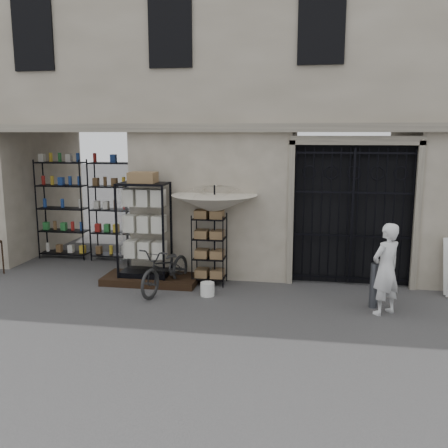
% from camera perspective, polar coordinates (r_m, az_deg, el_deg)
% --- Properties ---
extents(ground, '(80.00, 80.00, 0.00)m').
position_cam_1_polar(ground, '(8.89, 3.63, -10.37)').
color(ground, black).
rests_on(ground, ground).
extents(main_building, '(14.00, 4.00, 9.00)m').
position_cam_1_polar(main_building, '(12.37, 5.93, 16.61)').
color(main_building, '#AB9E8C').
rests_on(main_building, ground).
extents(shop_recess, '(3.00, 1.70, 3.00)m').
position_cam_1_polar(shop_recess, '(12.40, -15.99, 2.35)').
color(shop_recess, black).
rests_on(shop_recess, ground).
extents(shop_shelving, '(2.70, 0.50, 2.50)m').
position_cam_1_polar(shop_shelving, '(12.91, -15.18, 1.57)').
color(shop_shelving, black).
rests_on(shop_shelving, ground).
extents(iron_gate, '(2.50, 0.21, 3.00)m').
position_cam_1_polar(iron_gate, '(10.72, 14.38, 1.21)').
color(iron_gate, black).
rests_on(iron_gate, ground).
extents(step_platform, '(2.00, 0.90, 0.15)m').
position_cam_1_polar(step_platform, '(10.79, -8.32, -6.27)').
color(step_platform, black).
rests_on(step_platform, ground).
extents(display_cabinet, '(1.06, 0.73, 2.15)m').
position_cam_1_polar(display_cabinet, '(10.62, -9.09, -1.20)').
color(display_cabinet, black).
rests_on(display_cabinet, step_platform).
extents(wire_rack, '(0.69, 0.52, 1.49)m').
position_cam_1_polar(wire_rack, '(10.45, -1.67, -3.00)').
color(wire_rack, black).
rests_on(wire_rack, ground).
extents(market_umbrella, '(1.94, 1.96, 2.51)m').
position_cam_1_polar(market_umbrella, '(10.24, -1.10, 2.87)').
color(market_umbrella, black).
rests_on(market_umbrella, ground).
extents(white_bucket, '(0.36, 0.36, 0.27)m').
position_cam_1_polar(white_bucket, '(9.85, -1.90, -7.45)').
color(white_bucket, silver).
rests_on(white_bucket, ground).
extents(bicycle, '(0.83, 1.05, 1.77)m').
position_cam_1_polar(bicycle, '(10.25, -6.56, -7.57)').
color(bicycle, black).
rests_on(bicycle, ground).
extents(steel_bollard, '(0.20, 0.20, 0.83)m').
position_cam_1_polar(steel_bollard, '(9.53, 16.76, -6.74)').
color(steel_bollard, '#4E5158').
rests_on(steel_bollard, ground).
extents(shopkeeper, '(1.50, 1.63, 0.39)m').
position_cam_1_polar(shopkeeper, '(9.39, 17.74, -9.72)').
color(shopkeeper, silver).
rests_on(shopkeeper, ground).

